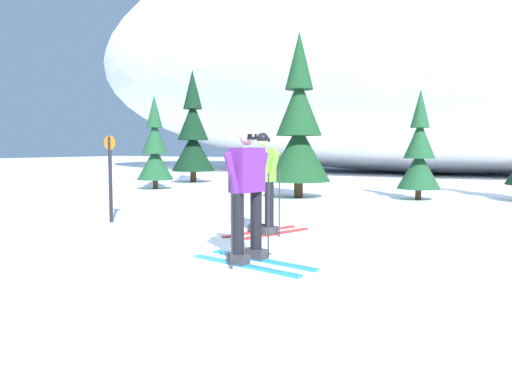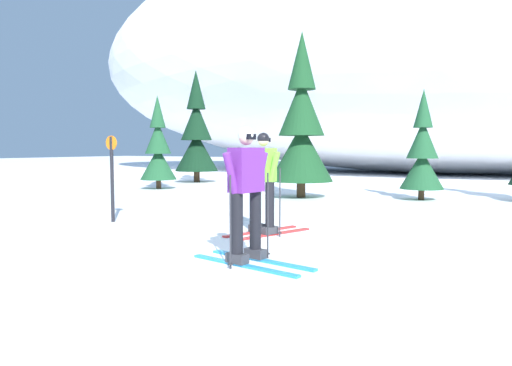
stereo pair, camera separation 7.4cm
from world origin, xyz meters
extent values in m
plane|color=white|center=(0.00, 0.00, 0.00)|extent=(120.00, 120.00, 0.00)
cube|color=#2893CC|center=(1.24, -0.36, 0.01)|extent=(1.65, 0.41, 0.03)
cube|color=#2893CC|center=(1.18, -0.71, 0.01)|extent=(1.65, 0.41, 0.03)
cube|color=#38383D|center=(1.15, -0.34, 0.09)|extent=(0.30, 0.19, 0.12)
cube|color=#38383D|center=(1.08, -0.69, 0.09)|extent=(0.30, 0.19, 0.12)
cylinder|color=black|center=(1.15, -0.34, 0.53)|extent=(0.15, 0.15, 0.76)
cylinder|color=black|center=(1.08, -0.69, 0.53)|extent=(0.15, 0.15, 0.76)
cube|color=#6B2889|center=(1.11, -0.52, 1.19)|extent=(0.32, 0.49, 0.56)
cylinder|color=#6B2889|center=(1.16, -0.25, 1.13)|extent=(0.15, 0.29, 0.58)
cylinder|color=#6B2889|center=(1.06, -0.79, 1.13)|extent=(0.15, 0.29, 0.58)
sphere|color=beige|center=(1.11, -0.52, 1.60)|extent=(0.19, 0.19, 0.19)
sphere|color=white|center=(1.11, -0.52, 1.63)|extent=(0.21, 0.21, 0.21)
cube|color=black|center=(1.19, -0.53, 1.61)|extent=(0.06, 0.15, 0.07)
cylinder|color=#2D2D33|center=(1.24, -0.17, 0.57)|extent=(0.02, 0.02, 1.14)
cylinder|color=#2D2D33|center=(1.24, -0.17, 0.06)|extent=(0.07, 0.07, 0.01)
cylinder|color=#2D2D33|center=(1.10, -0.89, 0.57)|extent=(0.02, 0.02, 1.14)
cylinder|color=#2D2D33|center=(1.10, -0.89, 0.06)|extent=(0.07, 0.07, 0.01)
cube|color=red|center=(0.25, 1.50, 0.01)|extent=(0.68, 1.54, 0.03)
cube|color=red|center=(0.56, 1.38, 0.01)|extent=(0.68, 1.54, 0.03)
cube|color=#38383D|center=(0.21, 1.41, 0.09)|extent=(0.23, 0.31, 0.12)
cube|color=#38383D|center=(0.52, 1.29, 0.09)|extent=(0.23, 0.31, 0.12)
cylinder|color=black|center=(0.21, 1.41, 0.53)|extent=(0.15, 0.15, 0.76)
cylinder|color=black|center=(0.52, 1.29, 0.53)|extent=(0.15, 0.15, 0.76)
cube|color=#75C638|center=(0.37, 1.35, 1.19)|extent=(0.48, 0.38, 0.56)
cylinder|color=#75C638|center=(0.12, 1.44, 1.12)|extent=(0.29, 0.19, 0.58)
cylinder|color=#75C638|center=(0.61, 1.25, 1.12)|extent=(0.29, 0.19, 0.58)
sphere|color=beige|center=(0.37, 1.35, 1.59)|extent=(0.19, 0.19, 0.19)
sphere|color=black|center=(0.37, 1.35, 1.62)|extent=(0.21, 0.21, 0.21)
cube|color=black|center=(0.40, 1.42, 1.60)|extent=(0.15, 0.09, 0.07)
cylinder|color=#2D2D33|center=(0.06, 1.53, 0.57)|extent=(0.02, 0.02, 1.14)
cylinder|color=#2D2D33|center=(0.06, 1.53, 0.06)|extent=(0.07, 0.07, 0.01)
cylinder|color=#2D2D33|center=(0.72, 1.28, 0.57)|extent=(0.02, 0.02, 1.14)
cylinder|color=#2D2D33|center=(0.72, 1.28, 0.06)|extent=(0.07, 0.07, 0.01)
cylinder|color=#47301E|center=(-7.92, 10.86, 0.32)|extent=(0.26, 0.26, 0.65)
cone|color=black|center=(-7.92, 10.86, 1.31)|extent=(1.85, 1.85, 1.66)
cone|color=black|center=(-7.92, 10.86, 2.63)|extent=(1.33, 1.33, 1.66)
cone|color=black|center=(-7.92, 10.86, 3.96)|extent=(0.81, 0.81, 1.66)
cylinder|color=#47301E|center=(-7.14, 7.46, 0.23)|extent=(0.18, 0.18, 0.45)
cone|color=#1E512D|center=(-7.14, 7.46, 0.92)|extent=(1.29, 1.29, 1.16)
cone|color=#1E512D|center=(-7.14, 7.46, 1.84)|extent=(0.93, 0.93, 1.16)
cone|color=#1E512D|center=(-7.14, 7.46, 2.77)|extent=(0.57, 0.57, 1.16)
cylinder|color=#47301E|center=(-1.44, 7.15, 0.33)|extent=(0.26, 0.26, 0.66)
cone|color=#194723|center=(-1.44, 7.15, 1.33)|extent=(1.87, 1.87, 1.68)
cone|color=#194723|center=(-1.44, 7.15, 2.67)|extent=(1.35, 1.35, 1.68)
cone|color=#194723|center=(-1.44, 7.15, 4.02)|extent=(0.82, 0.82, 1.68)
cylinder|color=#47301E|center=(1.80, 8.22, 0.21)|extent=(0.17, 0.17, 0.42)
cone|color=#1E512D|center=(1.80, 8.22, 0.85)|extent=(1.20, 1.20, 1.08)
cone|color=#1E512D|center=(1.80, 8.22, 1.72)|extent=(0.87, 0.87, 1.08)
cone|color=#1E512D|center=(1.80, 8.22, 2.58)|extent=(0.53, 0.53, 1.08)
ellipsoid|color=white|center=(0.20, 23.37, 7.46)|extent=(47.83, 20.70, 14.93)
cylinder|color=black|center=(-2.89, 1.10, 0.84)|extent=(0.07, 0.07, 1.69)
cylinder|color=orange|center=(-2.89, 1.10, 1.57)|extent=(0.28, 0.02, 0.28)
camera|label=1|loc=(4.02, -5.70, 1.47)|focal=33.04mm
camera|label=2|loc=(4.08, -5.66, 1.47)|focal=33.04mm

